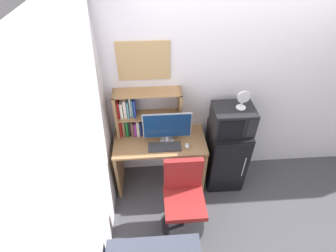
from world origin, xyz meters
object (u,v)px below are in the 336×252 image
at_px(monitor, 167,127).
at_px(computer_mouse, 187,146).
at_px(keyboard, 165,147).
at_px(mini_fridge, 225,155).
at_px(microwave, 233,119).
at_px(desk_chair, 184,201).
at_px(hutch_bookshelf, 138,114).
at_px(wall_corkboard, 144,61).
at_px(desk_fan, 243,99).

height_order(monitor, computer_mouse, monitor).
relative_size(keyboard, mini_fridge, 0.43).
distance_m(mini_fridge, microwave, 0.61).
bearing_deg(microwave, keyboard, -171.77).
relative_size(microwave, desk_chair, 0.50).
height_order(mini_fridge, microwave, microwave).
relative_size(hutch_bookshelf, microwave, 1.65).
height_order(keyboard, desk_chair, desk_chair).
xyz_separation_m(monitor, desk_chair, (0.14, -0.62, -0.58)).
distance_m(monitor, keyboard, 0.25).
xyz_separation_m(keyboard, desk_chair, (0.18, -0.53, -0.36)).
bearing_deg(wall_corkboard, mini_fridge, -15.33).
bearing_deg(microwave, hutch_bookshelf, 170.75).
bearing_deg(hutch_bookshelf, desk_chair, -59.83).
distance_m(monitor, desk_fan, 0.90).
height_order(desk_fan, wall_corkboard, wall_corkboard).
distance_m(keyboard, computer_mouse, 0.27).
height_order(monitor, keyboard, monitor).
height_order(monitor, microwave, microwave).
bearing_deg(monitor, microwave, 1.54).
relative_size(monitor, wall_corkboard, 1.00).
bearing_deg(keyboard, wall_corkboard, 116.89).
distance_m(microwave, wall_corkboard, 1.22).
bearing_deg(monitor, keyboard, -110.44).
bearing_deg(computer_mouse, desk_chair, -99.91).
xyz_separation_m(computer_mouse, desk_chair, (-0.09, -0.51, -0.37)).
xyz_separation_m(monitor, mini_fridge, (0.77, 0.02, -0.55)).
height_order(keyboard, desk_fan, desk_fan).
xyz_separation_m(monitor, computer_mouse, (0.23, -0.11, -0.22)).
bearing_deg(mini_fridge, monitor, -178.68).
bearing_deg(monitor, desk_fan, 1.07).
bearing_deg(mini_fridge, desk_fan, -1.76).
xyz_separation_m(desk_chair, wall_corkboard, (-0.37, 0.91, 1.28)).
bearing_deg(microwave, wall_corkboard, 164.83).
relative_size(monitor, desk_chair, 0.60).
xyz_separation_m(hutch_bookshelf, desk_fan, (1.18, -0.19, 0.28)).
xyz_separation_m(monitor, microwave, (0.77, 0.02, 0.06)).
xyz_separation_m(keyboard, mini_fridge, (0.81, 0.11, -0.33)).
height_order(microwave, desk_chair, microwave).
xyz_separation_m(mini_fridge, desk_chair, (-0.63, -0.64, -0.03)).
relative_size(desk_fan, desk_chair, 0.24).
relative_size(hutch_bookshelf, wall_corkboard, 1.37).
bearing_deg(keyboard, microwave, 8.23).
distance_m(keyboard, microwave, 0.86).
distance_m(mini_fridge, desk_chair, 0.90).
bearing_deg(monitor, mini_fridge, 1.32).
distance_m(hutch_bookshelf, mini_fridge, 1.28).
bearing_deg(hutch_bookshelf, mini_fridge, -9.40).
xyz_separation_m(computer_mouse, microwave, (0.54, 0.13, 0.28)).
bearing_deg(desk_chair, monitor, 102.75).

